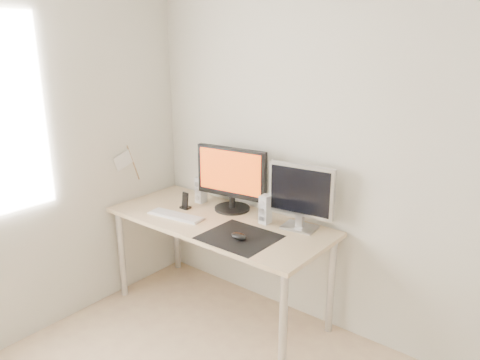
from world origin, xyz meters
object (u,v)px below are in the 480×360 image
Objects in this scene: second_monitor at (301,194)px; phone_dock at (185,204)px; speaker_left at (201,190)px; speaker_right at (265,209)px; keyboard at (176,216)px; mouse at (239,236)px; main_monitor at (231,177)px; desk at (219,230)px.

second_monitor reaches higher than phone_dock.
speaker_left is 0.18m from phone_dock.
second_monitor is 0.28m from speaker_right.
mouse is at bearing -2.58° from keyboard.
main_monitor is 0.33m from speaker_left.
speaker_right is (0.63, -0.03, 0.00)m from speaker_left.
second_monitor reaches higher than speaker_right.
speaker_right is at bearing -2.91° from speaker_left.
second_monitor is (0.57, 0.02, -0.01)m from main_monitor.
mouse is 0.68m from phone_dock.
speaker_right is 0.46× the size of keyboard.
main_monitor is 0.38m from speaker_right.
speaker_right is at bearing 12.54° from phone_dock.
desk is 0.35m from phone_dock.
speaker_left and speaker_right have the same top height.
second_monitor is at bearing 62.86° from mouse.
phone_dock reaches higher than desk.
second_monitor is 2.27× the size of speaker_left.
second_monitor reaches higher than desk.
second_monitor reaches higher than mouse.
speaker_right is at bearing 95.19° from mouse.
speaker_left reaches higher than phone_dock.
second_monitor is at bearing 22.64° from desk.
speaker_right is at bearing -163.19° from second_monitor.
mouse is 0.57m from main_monitor.
phone_dock is at bearing 164.25° from mouse.
speaker_left is (-0.34, 0.18, 0.18)m from desk.
mouse is 0.57× the size of speaker_left.
mouse reaches higher than keyboard.
speaker_right reaches higher than mouse.
speaker_left is at bearing -177.47° from second_monitor.
keyboard is at bearing -152.19° from speaker_right.
desk is (-0.32, 0.18, -0.10)m from mouse.
mouse is 0.33m from speaker_right.
keyboard is 0.17m from phone_dock.
desk is 0.32m from keyboard.
desk is at bearing -76.50° from main_monitor.
main_monitor is 1.22× the size of second_monitor.
keyboard is at bearing 177.42° from mouse.
mouse is 0.38m from desk.
keyboard is (-0.27, -0.15, 0.09)m from desk.
mouse is at bearing -117.14° from second_monitor.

